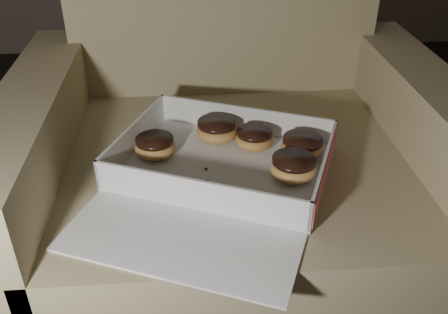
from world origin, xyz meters
TOP-DOWN VIEW (x-y plane):
  - armchair at (-0.01, 0.38)m, footprint 0.98×0.83m
  - bakery_box at (-0.05, 0.20)m, footprint 0.57×0.61m
  - donut_a at (0.09, 0.18)m, footprint 0.09×0.09m
  - donut_b at (0.13, 0.26)m, footprint 0.09×0.09m
  - donut_c at (-0.05, 0.35)m, footprint 0.09×0.09m
  - donut_d at (-0.18, 0.29)m, footprint 0.09×0.09m
  - donut_e at (0.03, 0.31)m, footprint 0.08×0.08m
  - crumb_a at (-0.08, 0.18)m, footprint 0.01×0.01m
  - crumb_b at (0.05, 0.11)m, footprint 0.01×0.01m
  - crumb_c at (-0.08, 0.23)m, footprint 0.01×0.01m

SIDE VIEW (x-z plane):
  - armchair at x=-0.01m, z-range -0.19..0.84m
  - crumb_a at x=-0.08m, z-range 0.47..0.47m
  - crumb_b at x=0.05m, z-range 0.47..0.47m
  - crumb_c at x=-0.08m, z-range 0.47..0.47m
  - bakery_box at x=-0.05m, z-range 0.44..0.51m
  - donut_e at x=0.03m, z-range 0.47..0.51m
  - donut_d at x=-0.18m, z-range 0.47..0.51m
  - donut_b at x=0.13m, z-range 0.47..0.51m
  - donut_a at x=0.09m, z-range 0.47..0.52m
  - donut_c at x=-0.05m, z-range 0.47..0.52m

